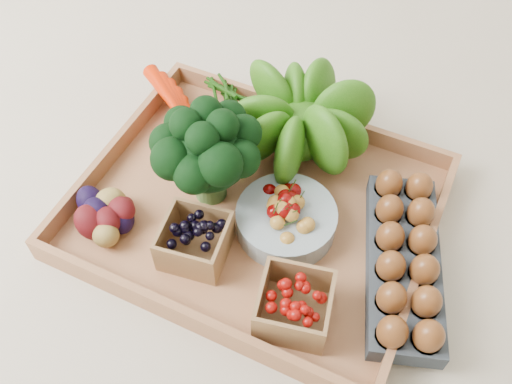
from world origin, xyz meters
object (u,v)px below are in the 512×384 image
at_px(egg_carton, 403,263).
at_px(tray, 256,211).
at_px(cherry_bowl, 286,220).
at_px(broccoli, 209,167).

bearing_deg(egg_carton, tray, 159.79).
xyz_separation_m(cherry_bowl, egg_carton, (0.19, 0.00, -0.00)).
height_order(broccoli, cherry_bowl, broccoli).
bearing_deg(cherry_bowl, egg_carton, 1.46).
xyz_separation_m(broccoli, cherry_bowl, (0.14, -0.01, -0.05)).
distance_m(tray, egg_carton, 0.25).
bearing_deg(cherry_bowl, broccoli, 175.86).
distance_m(broccoli, egg_carton, 0.33).
height_order(cherry_bowl, egg_carton, cherry_bowl).
xyz_separation_m(tray, broccoli, (-0.08, -0.00, 0.08)).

